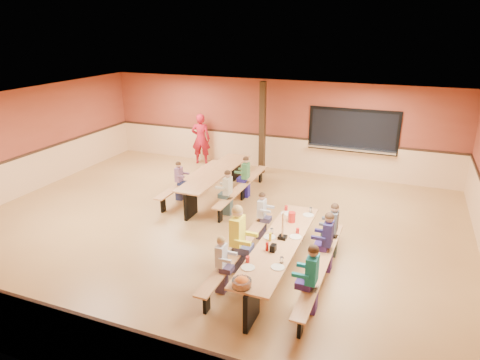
% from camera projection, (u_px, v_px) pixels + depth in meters
% --- Properties ---
extents(ground, '(12.00, 12.00, 0.00)m').
position_uv_depth(ground, '(211.00, 228.00, 10.44)').
color(ground, olive).
rests_on(ground, ground).
extents(room_envelope, '(12.04, 10.04, 3.02)m').
position_uv_depth(room_envelope, '(210.00, 202.00, 10.20)').
color(room_envelope, brown).
rests_on(room_envelope, ground).
extents(kitchen_pass_through, '(2.78, 0.28, 1.38)m').
position_uv_depth(kitchen_pass_through, '(353.00, 133.00, 13.35)').
color(kitchen_pass_through, black).
rests_on(kitchen_pass_through, ground).
extents(structural_post, '(0.18, 0.18, 3.00)m').
position_uv_depth(structural_post, '(262.00, 128.00, 13.83)').
color(structural_post, black).
rests_on(structural_post, ground).
extents(cafeteria_table_main, '(1.91, 3.70, 0.74)m').
position_uv_depth(cafeteria_table_main, '(279.00, 252.00, 8.29)').
color(cafeteria_table_main, '#BE804B').
rests_on(cafeteria_table_main, ground).
extents(cafeteria_table_second, '(1.91, 3.70, 0.74)m').
position_uv_depth(cafeteria_table_second, '(216.00, 178.00, 12.23)').
color(cafeteria_table_second, '#BE804B').
rests_on(cafeteria_table_second, ground).
extents(seated_child_white_left, '(0.33, 0.27, 1.12)m').
position_uv_depth(seated_child_white_left, '(221.00, 265.00, 7.78)').
color(seated_child_white_left, silver).
rests_on(seated_child_white_left, ground).
extents(seated_adult_yellow, '(0.46, 0.38, 1.40)m').
position_uv_depth(seated_adult_yellow, '(237.00, 239.00, 8.41)').
color(seated_adult_yellow, '#FFF333').
rests_on(seated_adult_yellow, ground).
extents(seated_child_grey_left, '(0.33, 0.27, 1.12)m').
position_uv_depth(seated_child_grey_left, '(262.00, 216.00, 9.75)').
color(seated_child_grey_left, silver).
rests_on(seated_child_grey_left, ground).
extents(seated_child_teal_right, '(0.39, 0.32, 1.26)m').
position_uv_depth(seated_child_teal_right, '(311.00, 279.00, 7.21)').
color(seated_child_teal_right, teal).
rests_on(seated_child_teal_right, ground).
extents(seated_child_navy_right, '(0.38, 0.31, 1.24)m').
position_uv_depth(seated_child_navy_right, '(327.00, 242.00, 8.45)').
color(seated_child_navy_right, navy).
rests_on(seated_child_navy_right, ground).
extents(seated_child_char_right, '(0.36, 0.29, 1.18)m').
position_uv_depth(seated_child_char_right, '(333.00, 230.00, 9.02)').
color(seated_child_char_right, '#4B5056').
rests_on(seated_child_char_right, ground).
extents(seated_child_purple_sec, '(0.32, 0.26, 1.11)m').
position_uv_depth(seated_child_purple_sec, '(179.00, 181.00, 11.93)').
color(seated_child_purple_sec, '#805577').
rests_on(seated_child_purple_sec, ground).
extents(seated_child_green_sec, '(0.36, 0.29, 1.18)m').
position_uv_depth(seated_child_green_sec, '(246.00, 177.00, 12.13)').
color(seated_child_green_sec, '#3C7945').
rests_on(seated_child_green_sec, ground).
extents(seated_child_tan_sec, '(0.36, 0.29, 1.19)m').
position_uv_depth(seated_child_tan_sec, '(228.00, 193.00, 11.00)').
color(seated_child_tan_sec, beige).
rests_on(seated_child_tan_sec, ground).
extents(standing_woman, '(0.75, 0.59, 1.79)m').
position_uv_depth(standing_woman, '(201.00, 139.00, 14.98)').
color(standing_woman, '#A31221').
rests_on(standing_woman, ground).
extents(punch_pitcher, '(0.16, 0.16, 0.22)m').
position_uv_depth(punch_pitcher, '(292.00, 217.00, 9.02)').
color(punch_pitcher, red).
rests_on(punch_pitcher, cafeteria_table_main).
extents(chip_bowl, '(0.32, 0.32, 0.15)m').
position_uv_depth(chip_bowl, '(242.00, 282.00, 6.80)').
color(chip_bowl, orange).
rests_on(chip_bowl, cafeteria_table_main).
extents(napkin_dispenser, '(0.10, 0.14, 0.13)m').
position_uv_depth(napkin_dispenser, '(273.00, 248.00, 7.87)').
color(napkin_dispenser, black).
rests_on(napkin_dispenser, cafeteria_table_main).
extents(condiment_mustard, '(0.06, 0.06, 0.17)m').
position_uv_depth(condiment_mustard, '(270.00, 237.00, 8.23)').
color(condiment_mustard, yellow).
rests_on(condiment_mustard, cafeteria_table_main).
extents(condiment_ketchup, '(0.06, 0.06, 0.17)m').
position_uv_depth(condiment_ketchup, '(267.00, 247.00, 7.88)').
color(condiment_ketchup, '#B2140F').
rests_on(condiment_ketchup, cafeteria_table_main).
extents(table_paddle, '(0.16, 0.16, 0.56)m').
position_uv_depth(table_paddle, '(283.00, 232.00, 8.30)').
color(table_paddle, black).
rests_on(table_paddle, cafeteria_table_main).
extents(place_settings, '(0.65, 3.30, 0.11)m').
position_uv_depth(place_settings, '(280.00, 239.00, 8.20)').
color(place_settings, beige).
rests_on(place_settings, cafeteria_table_main).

